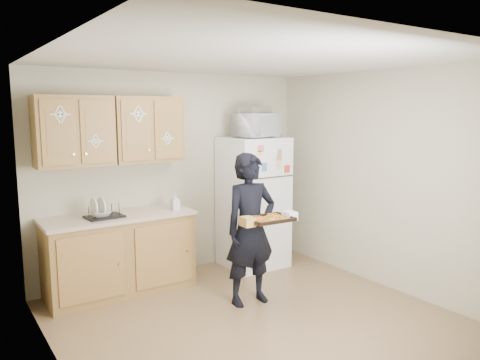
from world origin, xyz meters
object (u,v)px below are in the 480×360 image
(microwave, at_px, (256,125))
(dish_rack, at_px, (104,211))
(baking_tray, at_px, (269,220))
(refrigerator, at_px, (253,202))
(person, at_px, (251,229))

(microwave, bearing_deg, dish_rack, 168.27)
(baking_tray, xyz_separation_m, dish_rack, (-1.25, 1.29, 0.01))
(refrigerator, distance_m, baking_tray, 1.48)
(microwave, distance_m, dish_rack, 2.17)
(refrigerator, bearing_deg, person, -126.75)
(refrigerator, relative_size, dish_rack, 4.49)
(baking_tray, bearing_deg, microwave, 62.67)
(baking_tray, distance_m, dish_rack, 1.79)
(person, relative_size, baking_tray, 3.61)
(dish_rack, bearing_deg, microwave, -1.39)
(refrigerator, distance_m, dish_rack, 1.98)
(refrigerator, distance_m, person, 1.24)
(person, distance_m, baking_tray, 0.34)
(refrigerator, bearing_deg, baking_tray, -119.26)
(person, bearing_deg, refrigerator, 56.49)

